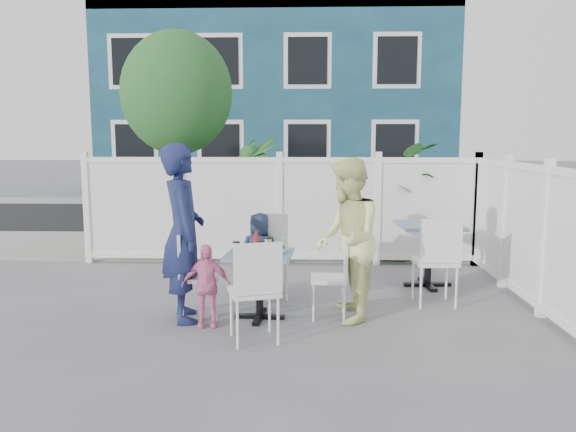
{
  "coord_description": "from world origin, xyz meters",
  "views": [
    {
      "loc": [
        0.51,
        -5.85,
        1.9
      ],
      "look_at": [
        0.3,
        0.24,
        1.04
      ],
      "focal_mm": 35.0,
      "sensor_mm": 36.0,
      "label": 1
    }
  ],
  "objects_px": {
    "chair_right": "(336,271)",
    "boy": "(260,254)",
    "spare_table": "(429,238)",
    "toddler": "(206,286)",
    "chair_near": "(256,284)",
    "chair_left": "(189,269)",
    "woman": "(347,240)",
    "utility_cabinet": "(143,207)",
    "chair_back": "(270,249)",
    "man": "(183,233)",
    "main_table": "(259,268)"
  },
  "relations": [
    {
      "from": "chair_left",
      "to": "woman",
      "type": "height_order",
      "value": "woman"
    },
    {
      "from": "utility_cabinet",
      "to": "chair_back",
      "type": "bearing_deg",
      "value": -58.68
    },
    {
      "from": "chair_near",
      "to": "woman",
      "type": "distance_m",
      "value": 1.17
    },
    {
      "from": "spare_table",
      "to": "man",
      "type": "bearing_deg",
      "value": -153.46
    },
    {
      "from": "utility_cabinet",
      "to": "boy",
      "type": "relative_size",
      "value": 1.31
    },
    {
      "from": "chair_left",
      "to": "chair_back",
      "type": "bearing_deg",
      "value": 123.25
    },
    {
      "from": "chair_back",
      "to": "main_table",
      "type": "bearing_deg",
      "value": 82.14
    },
    {
      "from": "main_table",
      "to": "chair_left",
      "type": "bearing_deg",
      "value": -177.36
    },
    {
      "from": "utility_cabinet",
      "to": "woman",
      "type": "xyz_separation_m",
      "value": [
        3.35,
        -4.17,
        0.19
      ]
    },
    {
      "from": "chair_left",
      "to": "man",
      "type": "bearing_deg",
      "value": -88.14
    },
    {
      "from": "utility_cabinet",
      "to": "spare_table",
      "type": "bearing_deg",
      "value": -37.94
    },
    {
      "from": "utility_cabinet",
      "to": "chair_right",
      "type": "distance_m",
      "value": 5.23
    },
    {
      "from": "spare_table",
      "to": "toddler",
      "type": "distance_m",
      "value": 3.03
    },
    {
      "from": "utility_cabinet",
      "to": "boy",
      "type": "height_order",
      "value": "utility_cabinet"
    },
    {
      "from": "chair_near",
      "to": "utility_cabinet",
      "type": "bearing_deg",
      "value": 100.13
    },
    {
      "from": "main_table",
      "to": "spare_table",
      "type": "xyz_separation_m",
      "value": [
        2.04,
        1.36,
        0.08
      ]
    },
    {
      "from": "spare_table",
      "to": "woman",
      "type": "bearing_deg",
      "value": -129.71
    },
    {
      "from": "spare_table",
      "to": "chair_back",
      "type": "height_order",
      "value": "chair_back"
    },
    {
      "from": "utility_cabinet",
      "to": "chair_back",
      "type": "height_order",
      "value": "utility_cabinet"
    },
    {
      "from": "boy",
      "to": "main_table",
      "type": "bearing_deg",
      "value": 102.33
    },
    {
      "from": "boy",
      "to": "toddler",
      "type": "bearing_deg",
      "value": 76.86
    },
    {
      "from": "spare_table",
      "to": "chair_back",
      "type": "relative_size",
      "value": 0.84
    },
    {
      "from": "utility_cabinet",
      "to": "man",
      "type": "bearing_deg",
      "value": -74.34
    },
    {
      "from": "chair_right",
      "to": "toddler",
      "type": "height_order",
      "value": "chair_right"
    },
    {
      "from": "chair_back",
      "to": "toddler",
      "type": "bearing_deg",
      "value": 58.95
    },
    {
      "from": "woman",
      "to": "toddler",
      "type": "xyz_separation_m",
      "value": [
        -1.42,
        -0.26,
        -0.43
      ]
    },
    {
      "from": "spare_table",
      "to": "boy",
      "type": "height_order",
      "value": "boy"
    },
    {
      "from": "spare_table",
      "to": "chair_near",
      "type": "height_order",
      "value": "chair_near"
    },
    {
      "from": "utility_cabinet",
      "to": "chair_left",
      "type": "bearing_deg",
      "value": -73.68
    },
    {
      "from": "chair_near",
      "to": "toddler",
      "type": "relative_size",
      "value": 1.15
    },
    {
      "from": "chair_right",
      "to": "boy",
      "type": "xyz_separation_m",
      "value": [
        -0.87,
        0.84,
        0.0
      ]
    },
    {
      "from": "chair_right",
      "to": "chair_near",
      "type": "relative_size",
      "value": 0.89
    },
    {
      "from": "utility_cabinet",
      "to": "chair_right",
      "type": "relative_size",
      "value": 1.53
    },
    {
      "from": "chair_left",
      "to": "woman",
      "type": "xyz_separation_m",
      "value": [
        1.64,
        0.03,
        0.31
      ]
    },
    {
      "from": "spare_table",
      "to": "man",
      "type": "relative_size",
      "value": 0.45
    },
    {
      "from": "main_table",
      "to": "chair_back",
      "type": "bearing_deg",
      "value": 86.81
    },
    {
      "from": "chair_near",
      "to": "man",
      "type": "bearing_deg",
      "value": 123.49
    },
    {
      "from": "chair_left",
      "to": "man",
      "type": "relative_size",
      "value": 0.5
    },
    {
      "from": "utility_cabinet",
      "to": "main_table",
      "type": "xyz_separation_m",
      "value": [
        2.45,
        -4.16,
        -0.11
      ]
    },
    {
      "from": "main_table",
      "to": "chair_left",
      "type": "xyz_separation_m",
      "value": [
        -0.73,
        -0.03,
        -0.01
      ]
    },
    {
      "from": "chair_back",
      "to": "toddler",
      "type": "xyz_separation_m",
      "value": [
        -0.57,
        -1.14,
        -0.15
      ]
    },
    {
      "from": "chair_left",
      "to": "main_table",
      "type": "bearing_deg",
      "value": 76.44
    },
    {
      "from": "chair_back",
      "to": "boy",
      "type": "bearing_deg",
      "value": -17.11
    },
    {
      "from": "woman",
      "to": "boy",
      "type": "bearing_deg",
      "value": -134.08
    },
    {
      "from": "main_table",
      "to": "chair_near",
      "type": "distance_m",
      "value": 0.72
    },
    {
      "from": "main_table",
      "to": "toddler",
      "type": "height_order",
      "value": "toddler"
    },
    {
      "from": "woman",
      "to": "utility_cabinet",
      "type": "bearing_deg",
      "value": -142.42
    },
    {
      "from": "woman",
      "to": "chair_right",
      "type": "bearing_deg",
      "value": -124.89
    },
    {
      "from": "chair_near",
      "to": "spare_table",
      "type": "bearing_deg",
      "value": 29.26
    },
    {
      "from": "chair_right",
      "to": "chair_back",
      "type": "height_order",
      "value": "chair_back"
    }
  ]
}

